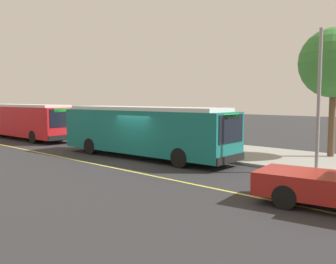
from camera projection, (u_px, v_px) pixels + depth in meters
ground_plane at (137, 161)px, 20.29m from camera, size 120.00×120.00×0.00m
sidewalk_curb at (204, 149)px, 24.61m from camera, size 44.00×6.40×0.15m
lane_stripe_center at (104, 166)px, 18.71m from camera, size 36.00×0.14×0.01m
transit_bus_main at (144, 130)px, 21.21m from camera, size 11.67×3.28×2.95m
transit_bus_second at (24, 120)px, 31.45m from camera, size 12.04×3.03×2.95m
bus_shelter at (197, 121)px, 24.53m from camera, size 2.90×1.60×2.48m
waiting_bench at (198, 141)px, 24.46m from camera, size 1.60×0.48×0.95m
route_sign_post at (217, 124)px, 20.93m from camera, size 0.44×0.08×2.80m
pedestrian_commuter at (185, 135)px, 23.20m from camera, size 0.24×0.40×1.69m
street_tree_near_shelter at (334, 63)px, 20.47m from camera, size 3.87×3.87×7.19m
utility_pole at (319, 100)px, 16.66m from camera, size 0.16×0.16×6.40m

